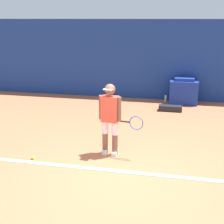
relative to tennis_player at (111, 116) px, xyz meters
The scene contains 8 objects.
ground_plane 1.41m from the tennis_player, 71.01° to the right, with size 24.00×24.00×0.00m, color #B76642.
back_wall 4.95m from the tennis_player, 85.66° to the left, with size 24.00×0.10×2.73m.
court_baseline 1.18m from the tennis_player, 63.82° to the right, with size 21.60×0.10×0.01m.
tennis_player is the anchor object (origin of this frame).
tennis_ball 1.80m from the tennis_player, 158.37° to the right, with size 0.07×0.07×0.07m.
covered_chair 4.76m from the tennis_player, 71.28° to the left, with size 0.91×0.64×0.88m.
equipment_bag 3.74m from the tennis_player, 71.98° to the left, with size 0.71×0.26×0.17m.
water_bottle 4.80m from the tennis_player, 78.60° to the left, with size 0.08×0.08×0.25m.
Camera 1 is at (0.92, -4.86, 2.76)m, focal length 50.00 mm.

